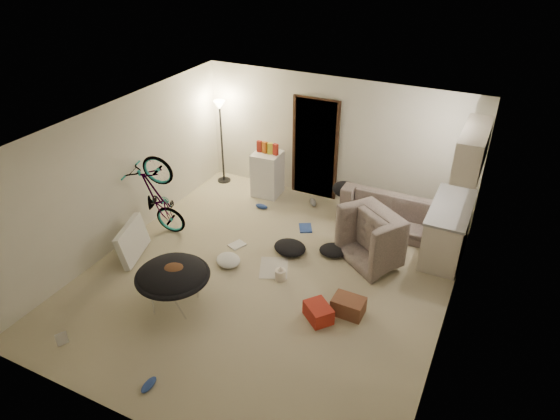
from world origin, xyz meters
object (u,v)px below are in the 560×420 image
at_px(tv_box, 132,241).
at_px(juicer, 280,274).
at_px(saucer_chair, 173,281).
at_px(drink_case_a, 348,306).
at_px(drink_case_b, 318,312).
at_px(bicycle, 160,213).
at_px(floor_lamp, 221,124).
at_px(kitchen_counter, 447,230).
at_px(sofa, 394,213).
at_px(mini_fridge, 267,174).
at_px(armchair, 387,239).

bearing_deg(tv_box, juicer, -6.06).
distance_m(saucer_chair, drink_case_a, 2.56).
xyz_separation_m(drink_case_a, drink_case_b, (-0.35, -0.30, -0.01)).
relative_size(drink_case_b, juicer, 1.65).
bearing_deg(bicycle, floor_lamp, -4.14).
bearing_deg(floor_lamp, drink_case_a, -36.45).
height_order(saucer_chair, tv_box, saucer_chair).
xyz_separation_m(tv_box, juicer, (2.53, 0.51, -0.19)).
relative_size(kitchen_counter, bicycle, 0.91).
distance_m(sofa, juicer, 2.66).
relative_size(sofa, bicycle, 1.14).
bearing_deg(mini_fridge, sofa, -4.91).
distance_m(floor_lamp, juicer, 3.87).
bearing_deg(drink_case_b, floor_lamp, 178.06).
xyz_separation_m(kitchen_counter, mini_fridge, (-3.70, 0.55, 0.02)).
bearing_deg(mini_fridge, juicer, -61.53).
height_order(bicycle, saucer_chair, bicycle).
bearing_deg(drink_case_a, mini_fridge, 135.96).
bearing_deg(drink_case_b, bicycle, -153.90).
relative_size(tv_box, drink_case_a, 1.98).
height_order(mini_fridge, tv_box, mini_fridge).
height_order(sofa, drink_case_a, sofa).
distance_m(floor_lamp, mini_fridge, 1.41).
bearing_deg(bicycle, juicer, -102.48).
relative_size(drink_case_a, drink_case_b, 1.10).
distance_m(armchair, bicycle, 4.01).
distance_m(armchair, drink_case_b, 2.00).
bearing_deg(saucer_chair, tv_box, 152.41).
bearing_deg(juicer, drink_case_b, -33.28).
distance_m(bicycle, drink_case_b, 3.53).
height_order(sofa, drink_case_b, sofa).
bearing_deg(kitchen_counter, saucer_chair, -136.40).
xyz_separation_m(saucer_chair, drink_case_a, (2.35, 0.96, -0.33)).
relative_size(sofa, juicer, 7.49).
relative_size(mini_fridge, juicer, 3.65).
bearing_deg(drink_case_b, sofa, 124.16).
distance_m(bicycle, mini_fridge, 2.44).
xyz_separation_m(mini_fridge, drink_case_a, (2.73, -2.75, -0.33)).
height_order(kitchen_counter, saucer_chair, kitchen_counter).
relative_size(floor_lamp, bicycle, 1.09).
bearing_deg(drink_case_a, armchair, 87.93).
height_order(bicycle, drink_case_a, bicycle).
xyz_separation_m(armchair, drink_case_a, (-0.09, -1.63, -0.22)).
bearing_deg(drink_case_a, sofa, 92.15).
height_order(mini_fridge, juicer, mini_fridge).
bearing_deg(sofa, armchair, 97.21).
relative_size(saucer_chair, tv_box, 1.20).
height_order(bicycle, juicer, bicycle).
relative_size(saucer_chair, drink_case_a, 2.38).
xyz_separation_m(kitchen_counter, tv_box, (-4.73, -2.43, -0.14)).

